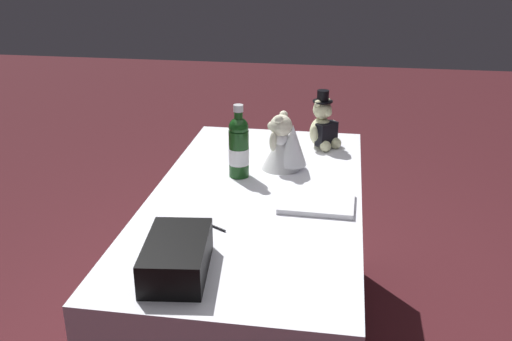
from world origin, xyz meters
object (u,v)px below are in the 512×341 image
object	(u,v)px
signing_pen	(212,226)
guestbook	(317,203)
teddy_bear_bride	(284,145)
gift_case_black	(177,257)
teddy_bear_groom	(323,127)
champagne_bottle	(239,146)

from	to	relation	value
signing_pen	guestbook	xyz separation A→B (m)	(-0.23, 0.34, 0.01)
teddy_bear_bride	gift_case_black	distance (m)	0.89
signing_pen	guestbook	world-z (taller)	guestbook
teddy_bear_groom	champagne_bottle	world-z (taller)	champagne_bottle
champagne_bottle	teddy_bear_groom	bearing A→B (deg)	141.65
teddy_bear_groom	teddy_bear_bride	xyz separation A→B (m)	(0.30, -0.15, 0.01)
signing_pen	gift_case_black	size ratio (longest dim) A/B	0.37
teddy_bear_bride	champagne_bottle	xyz separation A→B (m)	(0.11, -0.17, 0.03)
guestbook	gift_case_black	bearing A→B (deg)	-34.65
gift_case_black	guestbook	world-z (taller)	gift_case_black
signing_pen	guestbook	bearing A→B (deg)	123.64
signing_pen	teddy_bear_groom	bearing A→B (deg)	159.08
teddy_bear_groom	guestbook	xyz separation A→B (m)	(0.64, 0.01, -0.09)
signing_pen	guestbook	distance (m)	0.41
teddy_bear_groom	champagne_bottle	size ratio (longest dim) A/B	0.89
signing_pen	gift_case_black	xyz separation A→B (m)	(0.29, -0.04, 0.05)
champagne_bottle	guestbook	size ratio (longest dim) A/B	1.11
teddy_bear_bride	teddy_bear_groom	bearing A→B (deg)	153.48
teddy_bear_groom	gift_case_black	world-z (taller)	teddy_bear_groom
champagne_bottle	signing_pen	distance (m)	0.47
teddy_bear_groom	teddy_bear_bride	distance (m)	0.33
gift_case_black	guestbook	bearing A→B (deg)	143.90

